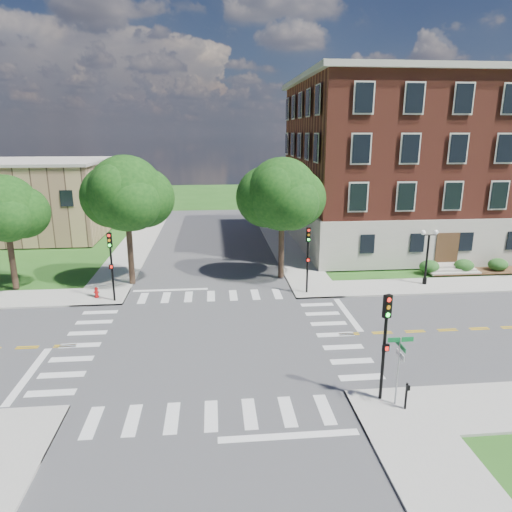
{
  "coord_description": "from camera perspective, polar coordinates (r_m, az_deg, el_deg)",
  "views": [
    {
      "loc": [
        0.28,
        -23.79,
        11.35
      ],
      "look_at": [
        3.15,
        6.15,
        3.2
      ],
      "focal_mm": 32.0,
      "sensor_mm": 36.0,
      "label": 1
    }
  ],
  "objects": [
    {
      "name": "traffic_signal_nw",
      "position": [
        32.27,
        -17.67,
        -0.22
      ],
      "size": [
        0.37,
        0.44,
        4.8
      ],
      "color": "black",
      "rests_on": "ground"
    },
    {
      "name": "street_sign_pole",
      "position": [
        20.32,
        17.47,
        -12.01
      ],
      "size": [
        1.1,
        1.1,
        3.1
      ],
      "color": "gray",
      "rests_on": "ground"
    },
    {
      "name": "tree_d",
      "position": [
        35.38,
        3.27,
        7.7
      ],
      "size": [
        5.63,
        5.63,
        9.48
      ],
      "color": "black",
      "rests_on": "ground"
    },
    {
      "name": "sidewalk_nw",
      "position": [
        43.66,
        -26.27,
        -1.43
      ],
      "size": [
        34.0,
        34.0,
        0.12
      ],
      "color": "#9E9B93",
      "rests_on": "ground"
    },
    {
      "name": "main_building",
      "position": [
        51.65,
        22.29,
        10.71
      ],
      "size": [
        30.6,
        22.4,
        16.5
      ],
      "color": "#A5A092",
      "rests_on": "ground"
    },
    {
      "name": "push_button_post",
      "position": [
        20.82,
        18.29,
        -16.14
      ],
      "size": [
        0.14,
        0.21,
        1.2
      ],
      "color": "black",
      "rests_on": "ground"
    },
    {
      "name": "twin_lamp_west",
      "position": [
        36.77,
        20.63,
        0.28
      ],
      "size": [
        1.36,
        0.36,
        4.23
      ],
      "color": "black",
      "rests_on": "ground"
    },
    {
      "name": "traffic_signal_ne",
      "position": [
        32.59,
        6.5,
        0.56
      ],
      "size": [
        0.37,
        0.43,
        4.8
      ],
      "color": "black",
      "rests_on": "ground"
    },
    {
      "name": "tree_b",
      "position": [
        37.18,
        -28.91,
        5.24
      ],
      "size": [
        4.72,
        4.72,
        8.42
      ],
      "color": "black",
      "rests_on": "ground"
    },
    {
      "name": "tree_c",
      "position": [
        35.0,
        -15.94,
        7.5
      ],
      "size": [
        5.57,
        5.57,
        9.72
      ],
      "color": "black",
      "rests_on": "ground"
    },
    {
      "name": "road_ew",
      "position": [
        26.36,
        -5.64,
        -10.41
      ],
      "size": [
        90.0,
        12.0,
        0.01
      ],
      "primitive_type": "cube",
      "color": "#3D3D3F",
      "rests_on": "ground"
    },
    {
      "name": "road_ns",
      "position": [
        26.35,
        -5.64,
        -10.41
      ],
      "size": [
        12.0,
        90.0,
        0.01
      ],
      "primitive_type": "cube",
      "color": "#3D3D3F",
      "rests_on": "ground"
    },
    {
      "name": "crosswalk_east",
      "position": [
        27.25,
        9.9,
        -9.69
      ],
      "size": [
        2.2,
        10.2,
        0.02
      ],
      "primitive_type": null,
      "color": "silver",
      "rests_on": "ground"
    },
    {
      "name": "stop_bar_east",
      "position": [
        30.31,
        11.36,
        -7.14
      ],
      "size": [
        0.4,
        5.5,
        0.0
      ],
      "primitive_type": "cube",
      "color": "silver",
      "rests_on": "ground"
    },
    {
      "name": "fire_hydrant",
      "position": [
        34.09,
        -19.32,
        -4.35
      ],
      "size": [
        0.35,
        0.35,
        0.75
      ],
      "color": "#A90D0D",
      "rests_on": "ground"
    },
    {
      "name": "traffic_signal_se",
      "position": [
        20.15,
        15.86,
        -9.35
      ],
      "size": [
        0.38,
        0.45,
        4.8
      ],
      "color": "black",
      "rests_on": "ground"
    },
    {
      "name": "sidewalk_ne",
      "position": [
        43.46,
        15.06,
        -0.43
      ],
      "size": [
        34.0,
        34.0,
        0.12
      ],
      "color": "#9E9B93",
      "rests_on": "ground"
    },
    {
      "name": "ground",
      "position": [
        26.36,
        -5.64,
        -10.42
      ],
      "size": [
        160.0,
        160.0,
        0.0
      ],
      "primitive_type": "plane",
      "color": "#235217",
      "rests_on": "ground"
    },
    {
      "name": "secondary_building",
      "position": [
        58.65,
        -27.94,
        6.48
      ],
      "size": [
        20.4,
        15.4,
        8.3
      ],
      "color": "#856149",
      "rests_on": "ground"
    }
  ]
}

